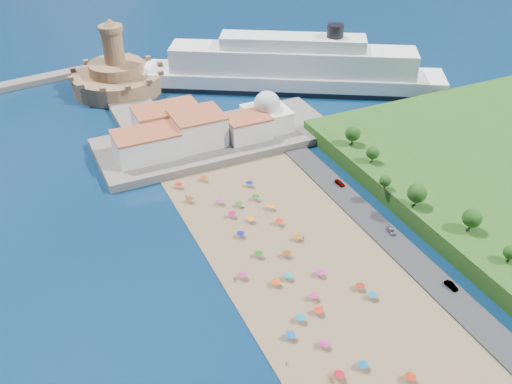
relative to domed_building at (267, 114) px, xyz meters
name	(u,v)px	position (x,y,z in m)	size (l,w,h in m)	color
ground	(281,264)	(-30.00, -71.00, -8.97)	(700.00, 700.00, 0.00)	#071938
terrace	(217,139)	(-20.00, 2.00, -7.47)	(90.00, 36.00, 3.00)	#59544C
jetty	(136,114)	(-42.00, 37.00, -7.77)	(18.00, 70.00, 2.40)	#59544C
waterfront_buildings	(183,130)	(-33.05, 2.64, -1.10)	(57.00, 29.00, 11.00)	silver
domed_building	(267,114)	(0.00, 0.00, 0.00)	(16.00, 16.00, 15.00)	silver
fortress	(117,76)	(-42.00, 67.00, -2.29)	(40.00, 40.00, 32.40)	#9B734D
cruise_ship	(292,70)	(29.77, 35.50, -0.16)	(128.18, 85.56, 29.76)	black
beach_parasols	(292,278)	(-31.11, -79.37, -6.83)	(32.16, 117.09, 2.20)	gray
beachgoers	(269,268)	(-34.35, -72.32, -7.83)	(27.53, 96.14, 1.90)	tan
parked_cars	(384,224)	(6.00, -68.97, -7.60)	(2.39, 59.23, 1.44)	gray
hillside_trees	(445,209)	(18.10, -79.78, 1.09)	(13.82, 107.46, 7.51)	#382314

